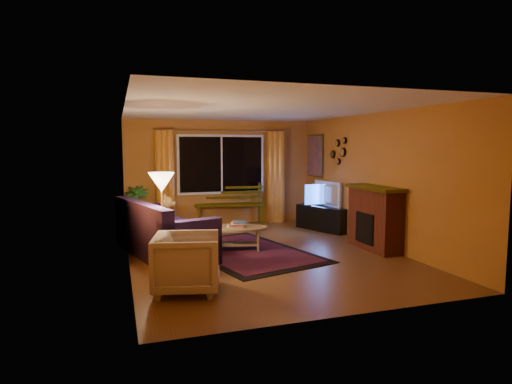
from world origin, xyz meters
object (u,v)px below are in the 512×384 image
object	(u,v)px
sofa	(164,228)
tv_console	(323,218)
bench	(230,215)
armchair	(187,260)
floor_lamp	(162,220)
coffee_table	(235,239)

from	to	relation	value
sofa	tv_console	world-z (taller)	sofa
bench	tv_console	xyz separation A→B (m)	(1.85, -1.22, 0.02)
bench	sofa	size ratio (longest dim) A/B	0.72
sofa	bench	bearing A→B (deg)	36.45
armchair	floor_lamp	size ratio (longest dim) A/B	0.57
armchair	floor_lamp	world-z (taller)	floor_lamp
bench	coffee_table	xyz separation A→B (m)	(-0.54, -2.44, -0.04)
tv_console	armchair	bearing A→B (deg)	-160.31
floor_lamp	coffee_table	bearing A→B (deg)	25.71
coffee_table	tv_console	world-z (taller)	tv_console
floor_lamp	coffee_table	xyz separation A→B (m)	(1.35, 0.65, -0.52)
bench	floor_lamp	distance (m)	3.65
bench	armchair	world-z (taller)	armchair
bench	sofa	xyz separation A→B (m)	(-1.79, -2.33, 0.22)
sofa	tv_console	bearing A→B (deg)	0.81
sofa	coffee_table	size ratio (longest dim) A/B	1.97
sofa	coffee_table	xyz separation A→B (m)	(1.25, -0.12, -0.26)
tv_console	floor_lamp	bearing A→B (deg)	-175.42
sofa	floor_lamp	bearing A→B (deg)	-113.63
floor_lamp	coffee_table	distance (m)	1.59
bench	tv_console	bearing A→B (deg)	-25.48
sofa	floor_lamp	xyz separation A→B (m)	(-0.10, -0.77, 0.27)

